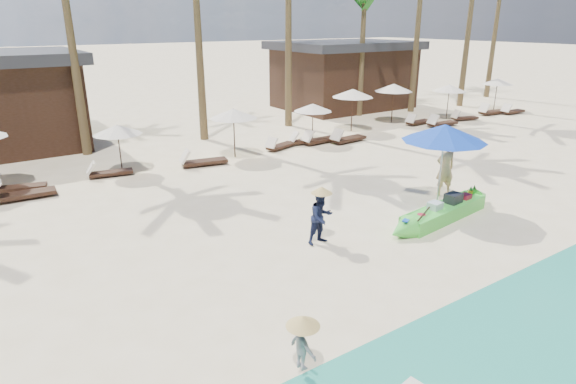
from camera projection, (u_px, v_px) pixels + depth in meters
ground at (363, 260)px, 11.90m from camera, size 240.00×240.00×0.00m
wet_sand_strip at (567, 376)px, 7.99m from camera, size 240.00×4.50×0.01m
green_canoe at (444, 212)px, 14.26m from camera, size 5.50×1.11×0.70m
tourist at (445, 168)px, 16.04m from camera, size 0.78×0.63×1.87m
vendor_green at (321, 217)px, 12.56m from camera, size 0.73×0.58×1.46m
vendor_yellow at (303, 345)px, 7.79m from camera, size 0.39×0.60×0.87m
blue_umbrella at (445, 133)px, 14.27m from camera, size 2.50×2.50×2.69m
lounger_4_left at (20, 193)px, 15.80m from camera, size 1.97×0.70×0.66m
lounger_4_right at (16, 187)px, 16.52m from camera, size 1.82×0.95×0.59m
resort_parasol_5 at (117, 130)px, 18.13m from camera, size 1.83×1.83×1.88m
lounger_5_left at (108, 172)px, 18.16m from camera, size 1.71×0.78×0.56m
resort_parasol_6 at (233, 114)px, 20.18m from camera, size 2.04×2.04×2.10m
lounger_6_left at (201, 161)px, 19.50m from camera, size 1.98×0.92×0.65m
lounger_6_right at (279, 145)px, 22.01m from camera, size 1.75×1.00×0.57m
resort_parasol_7 at (313, 108)px, 22.70m from camera, size 1.83×1.83×1.89m
lounger_7_left at (318, 139)px, 23.00m from camera, size 1.93×0.71×0.65m
lounger_7_right at (306, 140)px, 22.94m from camera, size 1.81×0.94×0.59m
resort_parasol_8 at (353, 93)px, 25.03m from camera, size 2.16×2.16×2.23m
lounger_8_left at (347, 138)px, 23.22m from camera, size 1.99×0.75×0.66m
resort_parasol_9 at (394, 88)px, 27.21m from camera, size 2.15×2.15×2.21m
lounger_9_left at (418, 121)px, 27.22m from camera, size 1.78×0.63×0.60m
lounger_9_right at (441, 123)px, 26.73m from camera, size 1.94×0.70×0.65m
resort_parasol_10 at (450, 88)px, 28.28m from camera, size 1.98×1.98×2.04m
lounger_10_left at (463, 117)px, 28.37m from camera, size 1.73×0.92×0.56m
lounger_10_right at (491, 111)px, 30.08m from camera, size 2.02×0.80×0.67m
resort_parasol_11 at (498, 81)px, 31.35m from camera, size 1.98×1.98×2.04m
lounger_11_left at (512, 111)px, 30.33m from camera, size 1.82×0.61×0.61m
pavilion_east at (344, 74)px, 32.19m from camera, size 8.80×6.60×4.30m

